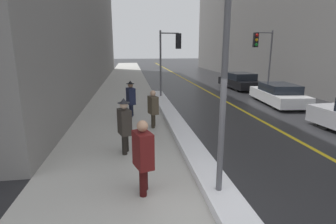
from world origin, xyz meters
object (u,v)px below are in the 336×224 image
traffic_light_near (171,50)px  pedestrian_in_fedora (131,97)px  parked_car_white (278,94)px  pedestrian_with_shoulder_bag (124,124)px  lamp_post (225,62)px  traffic_light_far (262,49)px  pedestrian_trailing (143,154)px  pedestrian_in_glasses (153,107)px  parked_car_black (240,81)px

traffic_light_near → pedestrian_in_fedora: bearing=-125.6°
pedestrian_in_fedora → parked_car_white: pedestrian_in_fedora is taller
parked_car_white → pedestrian_with_shoulder_bag: bearing=131.6°
pedestrian_with_shoulder_bag → pedestrian_in_fedora: bearing=160.0°
lamp_post → traffic_light_far: 13.32m
lamp_post → pedestrian_with_shoulder_bag: 3.87m
pedestrian_trailing → pedestrian_in_glasses: 4.86m
parked_car_black → traffic_light_far: bearing=176.8°
traffic_light_near → pedestrian_with_shoulder_bag: (-2.70, -8.50, -2.04)m
traffic_light_near → traffic_light_far: traffic_light_far is taller
pedestrian_in_fedora → traffic_light_far: bearing=100.7°
traffic_light_far → pedestrian_trailing: (-8.18, -11.07, -2.12)m
traffic_light_near → parked_car_black: traffic_light_near is taller
pedestrian_with_shoulder_bag → pedestrian_in_glasses: (1.06, 2.50, -0.09)m
lamp_post → pedestrian_trailing: 2.47m
lamp_post → parked_car_black: lamp_post is taller
lamp_post → traffic_light_far: (6.67, 11.52, 0.23)m
pedestrian_in_glasses → parked_car_white: (7.36, 3.55, -0.28)m
pedestrian_with_shoulder_bag → pedestrian_in_fedora: (0.21, 4.30, -0.00)m
pedestrian_in_glasses → parked_car_white: bearing=98.5°
lamp_post → traffic_light_near: size_ratio=1.14×
pedestrian_in_glasses → parked_car_black: (7.60, 9.44, -0.24)m
traffic_light_far → lamp_post: bearing=59.2°
lamp_post → pedestrian_in_glasses: lamp_post is taller
parked_car_white → parked_car_black: size_ratio=1.03×
traffic_light_near → pedestrian_in_glasses: 6.57m
pedestrian_in_glasses → parked_car_white: size_ratio=0.33×
pedestrian_trailing → pedestrian_with_shoulder_bag: pedestrian_with_shoulder_bag is taller
parked_car_black → pedestrian_in_fedora: bearing=129.8°
parked_car_black → traffic_light_near: bearing=117.6°
parked_car_white → parked_car_black: 5.90m
pedestrian_trailing → parked_car_white: bearing=119.1°
traffic_light_far → pedestrian_in_fedora: traffic_light_far is taller
traffic_light_near → pedestrian_in_glasses: bearing=-110.3°
lamp_post → parked_car_black: (6.71, 14.71, -2.21)m
pedestrian_with_shoulder_bag → pedestrian_in_glasses: 2.71m
pedestrian_in_glasses → pedestrian_with_shoulder_bag: bearing=-40.2°
traffic_light_near → pedestrian_in_fedora: 5.29m
traffic_light_near → parked_car_black: bearing=25.1°
pedestrian_trailing → pedestrian_with_shoulder_bag: size_ratio=0.97×
pedestrian_trailing → pedestrian_in_fedora: 6.62m
parked_car_white → pedestrian_in_fedora: bearing=108.0°
traffic_light_near → pedestrian_in_glasses: size_ratio=2.76×
parked_car_white → parked_car_black: bearing=3.6°
pedestrian_trailing → pedestrian_in_fedora: (-0.22, 6.62, 0.00)m
parked_car_black → pedestrian_trailing: bearing=147.6°
lamp_post → parked_car_white: lamp_post is taller
traffic_light_far → pedestrian_in_glasses: 10.05m
pedestrian_trailing → lamp_post: bearing=56.1°
lamp_post → pedestrian_in_glasses: 5.70m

